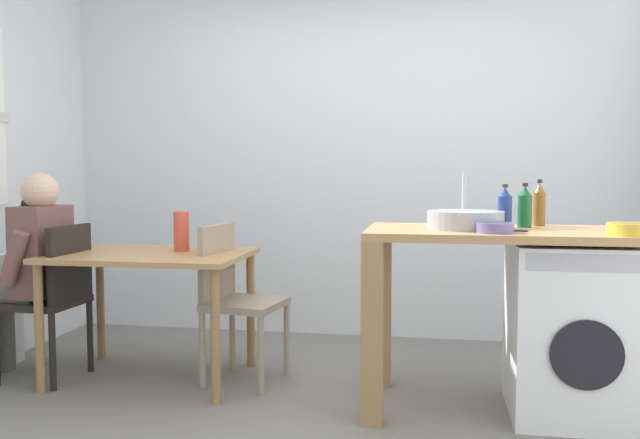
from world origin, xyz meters
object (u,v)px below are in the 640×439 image
Objects in this scene: chair_person_seat at (55,293)px; bottle_clear_small at (539,205)px; chair_opposite at (234,293)px; vase at (181,231)px; seated_person at (29,264)px; mixing_bowl at (495,227)px; dining_table at (151,269)px; washing_machine at (573,329)px; bottle_squat_brown at (525,207)px; bottle_tall_green at (505,208)px; colander at (630,229)px.

bottle_clear_small is (2.70, 0.18, 0.52)m from chair_person_seat.
vase is (-0.33, 0.04, 0.35)m from chair_opposite.
seated_person is 2.62m from mixing_bowl.
chair_opposite is at bearing 7.50° from dining_table.
washing_machine is 0.68m from mixing_bowl.
bottle_tall_green is at bearing -146.18° from bottle_squat_brown.
chair_person_seat is at bearing -90.00° from seated_person.
bottle_squat_brown is at bearing -85.14° from chair_person_seat.
seated_person reaches higher than bottle_squat_brown.
seated_person is 5.15× the size of vase.
chair_person_seat is 1.05× the size of washing_machine.
bottle_clear_small is 2.01m from vase.
washing_machine is 0.66m from bottle_clear_small.
colander is (2.00, -0.45, 0.44)m from chair_opposite.
colander is at bearing -41.12° from bottle_squat_brown.
bottle_squat_brown is 0.98× the size of vase.
washing_machine is 2.20m from vase.
washing_machine is at bearing -88.09° from chair_person_seat.
bottle_tall_green is 1.12× the size of colander.
dining_table is 4.93× the size of bottle_tall_green.
colander is at bearing -92.01° from seated_person.
colander reaches higher than chair_opposite.
bottle_tall_green is at bearing -6.46° from vase.
seated_person is (-1.18, -0.16, 0.16)m from chair_opposite.
bottle_squat_brown reaches higher than chair_opposite.
bottle_clear_small is at bearing 59.38° from mixing_bowl.
bottle_tall_green is 0.59m from colander.
bottle_squat_brown reaches higher than dining_table.
chair_person_seat is 4.50× the size of colander.
chair_person_seat is 3.67× the size of bottle_clear_small.
vase is (-2.00, 0.02, -0.17)m from bottle_clear_small.
dining_table is 2.10m from bottle_squat_brown.
chair_person_seat is 2.49m from mixing_bowl.
bottle_squat_brown is at bearing 147.78° from washing_machine.
chair_person_seat is 0.23m from seated_person.
bottle_tall_green reaches higher than chair_opposite.
washing_machine is 4.93× the size of mixing_bowl.
bottle_squat_brown is (-0.22, 0.14, 0.59)m from washing_machine.
dining_table is 1.95m from mixing_bowl.
washing_machine is 3.78× the size of bottle_squat_brown.
washing_machine is at bearing 26.30° from mixing_bowl.
colander is at bearing 87.08° from chair_opposite.
dining_table is at bearing -72.60° from chair_opposite.
dining_table is at bearing 176.94° from bottle_tall_green.
washing_machine is 0.59m from colander.
chair_opposite is at bearing -179.51° from bottle_clear_small.
bottle_clear_small is 0.57m from colander.
bottle_clear_small is at bearing -83.24° from seated_person.
washing_machine is at bearing -88.20° from seated_person.
mixing_bowl is at bearing -105.02° from bottle_tall_green.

